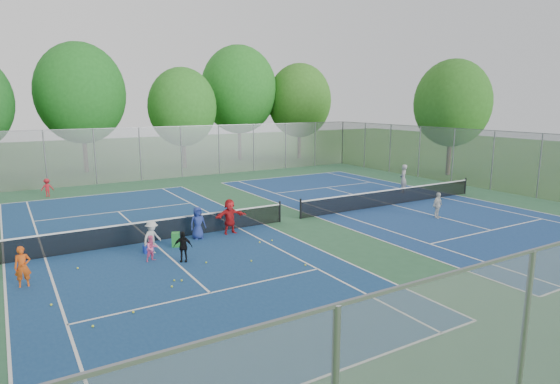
# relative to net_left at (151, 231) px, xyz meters

# --- Properties ---
(ground) EXTENTS (120.00, 120.00, 0.00)m
(ground) POSITION_rel_net_left_xyz_m (7.00, 0.00, -0.46)
(ground) COLOR #26561A
(ground) RESTS_ON ground
(court_pad) EXTENTS (32.00, 32.00, 0.01)m
(court_pad) POSITION_rel_net_left_xyz_m (7.00, 0.00, -0.45)
(court_pad) COLOR #2D603D
(court_pad) RESTS_ON ground
(court_left) EXTENTS (10.97, 23.77, 0.01)m
(court_left) POSITION_rel_net_left_xyz_m (0.00, 0.00, -0.44)
(court_left) COLOR navy
(court_left) RESTS_ON court_pad
(court_right) EXTENTS (10.97, 23.77, 0.01)m
(court_right) POSITION_rel_net_left_xyz_m (14.00, 0.00, -0.44)
(court_right) COLOR navy
(court_right) RESTS_ON court_pad
(net_left) EXTENTS (12.87, 0.10, 0.91)m
(net_left) POSITION_rel_net_left_xyz_m (0.00, 0.00, 0.00)
(net_left) COLOR black
(net_left) RESTS_ON ground
(net_right) EXTENTS (12.87, 0.10, 0.91)m
(net_right) POSITION_rel_net_left_xyz_m (14.00, 0.00, 0.00)
(net_right) COLOR black
(net_right) RESTS_ON ground
(fence_north) EXTENTS (32.00, 0.10, 4.00)m
(fence_north) POSITION_rel_net_left_xyz_m (7.00, 16.00, 1.54)
(fence_north) COLOR gray
(fence_north) RESTS_ON ground
(fence_east) EXTENTS (0.10, 32.00, 4.00)m
(fence_east) POSITION_rel_net_left_xyz_m (23.00, 0.00, 1.54)
(fence_east) COLOR gray
(fence_east) RESTS_ON ground
(tree_nl) EXTENTS (7.20, 7.20, 10.69)m
(tree_nl) POSITION_rel_net_left_xyz_m (1.00, 23.00, 6.09)
(tree_nl) COLOR #443326
(tree_nl) RESTS_ON ground
(tree_nc) EXTENTS (6.00, 6.00, 8.85)m
(tree_nc) POSITION_rel_net_left_xyz_m (9.00, 21.00, 4.94)
(tree_nc) COLOR #443326
(tree_nc) RESTS_ON ground
(tree_nr) EXTENTS (7.60, 7.60, 11.42)m
(tree_nr) POSITION_rel_net_left_xyz_m (16.00, 24.00, 6.59)
(tree_nr) COLOR #443326
(tree_nr) RESTS_ON ground
(tree_ne) EXTENTS (6.60, 6.60, 9.77)m
(tree_ne) POSITION_rel_net_left_xyz_m (22.00, 22.00, 5.51)
(tree_ne) COLOR #443326
(tree_ne) RESTS_ON ground
(tree_side_e) EXTENTS (6.00, 6.00, 9.20)m
(tree_side_e) POSITION_rel_net_left_xyz_m (26.00, 6.00, 5.29)
(tree_side_e) COLOR #443326
(tree_side_e) RESTS_ON ground
(ball_crate) EXTENTS (0.38, 0.38, 0.31)m
(ball_crate) POSITION_rel_net_left_xyz_m (-0.54, -1.40, -0.30)
(ball_crate) COLOR #162FA9
(ball_crate) RESTS_ON ground
(ball_hopper) EXTENTS (0.41, 0.41, 0.61)m
(ball_hopper) POSITION_rel_net_left_xyz_m (0.65, -1.23, -0.15)
(ball_hopper) COLOR green
(ball_hopper) RESTS_ON ground
(student_a) EXTENTS (0.52, 0.37, 1.36)m
(student_a) POSITION_rel_net_left_xyz_m (-4.93, -2.79, 0.22)
(student_a) COLOR #D64E14
(student_a) RESTS_ON ground
(student_b) EXTENTS (0.56, 0.48, 1.00)m
(student_b) POSITION_rel_net_left_xyz_m (-0.68, -2.46, 0.04)
(student_b) COLOR pink
(student_b) RESTS_ON ground
(student_c) EXTENTS (0.99, 0.85, 1.32)m
(student_c) POSITION_rel_net_left_xyz_m (-0.42, -1.62, 0.21)
(student_c) COLOR beige
(student_c) RESTS_ON ground
(student_d) EXTENTS (0.74, 0.58, 1.18)m
(student_d) POSITION_rel_net_left_xyz_m (0.29, -3.14, 0.13)
(student_d) COLOR black
(student_d) RESTS_ON ground
(student_e) EXTENTS (0.71, 0.48, 1.42)m
(student_e) POSITION_rel_net_left_xyz_m (1.87, -0.60, 0.26)
(student_e) COLOR navy
(student_e) RESTS_ON ground
(student_f) EXTENTS (1.49, 0.50, 1.60)m
(student_f) POSITION_rel_net_left_xyz_m (3.40, -0.60, 0.35)
(student_f) COLOR red
(student_f) RESTS_ON ground
(child_far_baseline) EXTENTS (0.78, 0.49, 1.15)m
(child_far_baseline) POSITION_rel_net_left_xyz_m (-2.87, 12.93, 0.12)
(child_far_baseline) COLOR #AB1821
(child_far_baseline) RESTS_ON ground
(instructor) EXTENTS (0.81, 0.76, 1.85)m
(instructor) POSITION_rel_net_left_xyz_m (17.28, 2.42, 0.47)
(instructor) COLOR gray
(instructor) RESTS_ON ground
(teen_court_b) EXTENTS (0.83, 0.46, 1.34)m
(teen_court_b) POSITION_rel_net_left_xyz_m (13.73, -3.46, 0.22)
(teen_court_b) COLOR silver
(teen_court_b) RESTS_ON ground
(tennis_ball_0) EXTENTS (0.07, 0.07, 0.07)m
(tennis_ball_0) POSITION_rel_net_left_xyz_m (-4.35, -4.86, -0.42)
(tennis_ball_0) COLOR #E1ED37
(tennis_ball_0) RESTS_ON ground
(tennis_ball_1) EXTENTS (0.07, 0.07, 0.07)m
(tennis_ball_1) POSITION_rel_net_left_xyz_m (-2.41, -6.60, -0.42)
(tennis_ball_1) COLOR yellow
(tennis_ball_1) RESTS_ON ground
(tennis_ball_2) EXTENTS (0.07, 0.07, 0.07)m
(tennis_ball_2) POSITION_rel_net_left_xyz_m (3.84, -2.58, -0.42)
(tennis_ball_2) COLOR yellow
(tennis_ball_2) RESTS_ON ground
(tennis_ball_3) EXTENTS (0.07, 0.07, 0.07)m
(tennis_ball_3) POSITION_rel_net_left_xyz_m (0.93, -3.79, -0.42)
(tennis_ball_3) COLOR #A6C22D
(tennis_ball_3) RESTS_ON ground
(tennis_ball_4) EXTENTS (0.07, 0.07, 0.07)m
(tennis_ball_4) POSITION_rel_net_left_xyz_m (2.44, -4.49, -0.42)
(tennis_ball_4) COLOR #AAC42D
(tennis_ball_4) RESTS_ON ground
(tennis_ball_5) EXTENTS (0.07, 0.07, 0.07)m
(tennis_ball_5) POSITION_rel_net_left_xyz_m (-0.65, -4.89, -0.42)
(tennis_ball_5) COLOR #A6C42D
(tennis_ball_5) RESTS_ON ground
(tennis_ball_6) EXTENTS (0.07, 0.07, 0.07)m
(tennis_ball_6) POSITION_rel_net_left_xyz_m (4.41, -2.63, -0.42)
(tennis_ball_6) COLOR #D8EF37
(tennis_ball_6) RESTS_ON ground
(tennis_ball_7) EXTENTS (0.07, 0.07, 0.07)m
(tennis_ball_7) POSITION_rel_net_left_xyz_m (-0.89, -5.35, -0.42)
(tennis_ball_7) COLOR #C8E435
(tennis_ball_7) RESTS_ON ground
(tennis_ball_8) EXTENTS (0.07, 0.07, 0.07)m
(tennis_ball_8) POSITION_rel_net_left_xyz_m (-0.44, -5.02, -0.42)
(tennis_ball_8) COLOR #C5D531
(tennis_ball_8) RESTS_ON ground
(tennis_ball_9) EXTENTS (0.07, 0.07, 0.07)m
(tennis_ball_9) POSITION_rel_net_left_xyz_m (3.92, -5.90, -0.42)
(tennis_ball_9) COLOR #C8D531
(tennis_ball_9) RESTS_ON ground
(tennis_ball_10) EXTENTS (0.07, 0.07, 0.07)m
(tennis_ball_10) POSITION_rel_net_left_xyz_m (-3.23, -1.98, -0.42)
(tennis_ball_10) COLOR yellow
(tennis_ball_10) RESTS_ON ground
(tennis_ball_11) EXTENTS (0.07, 0.07, 0.07)m
(tennis_ball_11) POSITION_rel_net_left_xyz_m (-3.54, -6.90, -0.42)
(tennis_ball_11) COLOR #CEEC36
(tennis_ball_11) RESTS_ON ground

